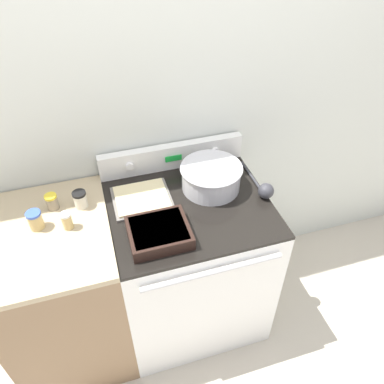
% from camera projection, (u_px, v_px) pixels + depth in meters
% --- Properties ---
extents(ground_plane, '(12.00, 12.00, 0.00)m').
position_uv_depth(ground_plane, '(207.00, 358.00, 2.19)').
color(ground_plane, beige).
extents(kitchen_wall, '(8.00, 0.05, 2.50)m').
position_uv_depth(kitchen_wall, '(167.00, 107.00, 1.90)').
color(kitchen_wall, silver).
rests_on(kitchen_wall, ground_plane).
extents(stove_range, '(0.79, 0.72, 0.92)m').
position_uv_depth(stove_range, '(190.00, 263.00, 2.14)').
color(stove_range, white).
rests_on(stove_range, ground_plane).
extents(control_panel, '(0.79, 0.07, 0.14)m').
position_uv_depth(control_panel, '(172.00, 156.00, 2.03)').
color(control_panel, white).
rests_on(control_panel, stove_range).
extents(side_counter, '(0.57, 0.69, 0.93)m').
position_uv_depth(side_counter, '(67.00, 292.00, 1.98)').
color(side_counter, '#896B4C').
rests_on(side_counter, ground_plane).
extents(mixing_bowl, '(0.32, 0.32, 0.13)m').
position_uv_depth(mixing_bowl, '(211.00, 176.00, 1.89)').
color(mixing_bowl, silver).
rests_on(mixing_bowl, stove_range).
extents(casserole_dish, '(0.27, 0.23, 0.06)m').
position_uv_depth(casserole_dish, '(159.00, 232.00, 1.65)').
color(casserole_dish, black).
rests_on(casserole_dish, stove_range).
extents(baking_tray, '(0.28, 0.25, 0.02)m').
position_uv_depth(baking_tray, '(142.00, 198.00, 1.86)').
color(baking_tray, slate).
rests_on(baking_tray, stove_range).
extents(ladle, '(0.08, 0.34, 0.08)m').
position_uv_depth(ladle, '(264.00, 190.00, 1.87)').
color(ladle, '#333338').
rests_on(ladle, stove_range).
extents(spice_jar_black_cap, '(0.07, 0.07, 0.09)m').
position_uv_depth(spice_jar_black_cap, '(80.00, 199.00, 1.78)').
color(spice_jar_black_cap, beige).
rests_on(spice_jar_black_cap, side_counter).
extents(spice_jar_white_cap, '(0.05, 0.05, 0.09)m').
position_uv_depth(spice_jar_white_cap, '(67.00, 221.00, 1.67)').
color(spice_jar_white_cap, tan).
rests_on(spice_jar_white_cap, side_counter).
extents(spice_jar_yellow_cap, '(0.06, 0.06, 0.08)m').
position_uv_depth(spice_jar_yellow_cap, '(52.00, 202.00, 1.78)').
color(spice_jar_yellow_cap, gray).
rests_on(spice_jar_yellow_cap, side_counter).
extents(spice_jar_blue_cap, '(0.07, 0.07, 0.09)m').
position_uv_depth(spice_jar_blue_cap, '(35.00, 220.00, 1.67)').
color(spice_jar_blue_cap, tan).
rests_on(spice_jar_blue_cap, side_counter).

